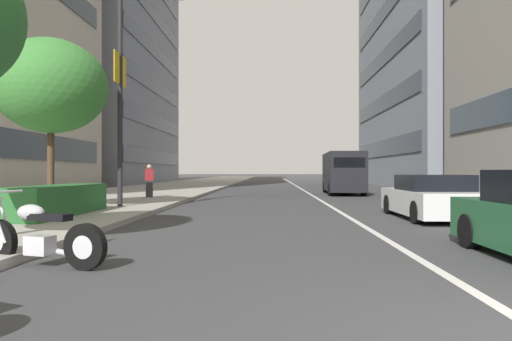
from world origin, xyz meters
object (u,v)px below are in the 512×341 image
at_px(street_lamp_with_banners, 131,75).
at_px(street_tree_mid_sidewalk, 51,86).
at_px(delivery_van_ahead, 343,172).
at_px(car_approaching_light, 431,198).
at_px(motorcycle_far_end_row, 39,238).
at_px(pedestrian_on_plaza, 149,181).

height_order(street_lamp_with_banners, street_tree_mid_sidewalk, street_lamp_with_banners).
distance_m(delivery_van_ahead, street_lamp_with_banners, 15.53).
xyz_separation_m(car_approaching_light, delivery_van_ahead, (14.42, 0.37, 0.74)).
bearing_deg(delivery_van_ahead, car_approaching_light, -176.32).
distance_m(car_approaching_light, street_lamp_with_banners, 10.89).
bearing_deg(motorcycle_far_end_row, street_lamp_with_banners, -64.35).
bearing_deg(delivery_van_ahead, pedestrian_on_plaza, 124.24).
height_order(car_approaching_light, street_tree_mid_sidewalk, street_tree_mid_sidewalk).
relative_size(car_approaching_light, delivery_van_ahead, 0.71).
bearing_deg(car_approaching_light, delivery_van_ahead, 1.48).
xyz_separation_m(delivery_van_ahead, pedestrian_on_plaza, (-6.36, 10.16, -0.41)).
distance_m(street_tree_mid_sidewalk, pedestrian_on_plaza, 7.76).
relative_size(car_approaching_light, street_tree_mid_sidewalk, 0.79).
distance_m(delivery_van_ahead, pedestrian_on_plaza, 11.99).
distance_m(motorcycle_far_end_row, car_approaching_light, 10.79).
bearing_deg(street_lamp_with_banners, motorcycle_far_end_row, -170.63).
bearing_deg(pedestrian_on_plaza, delivery_van_ahead, 104.36).
bearing_deg(delivery_van_ahead, street_tree_mid_sidewalk, 141.04).
xyz_separation_m(car_approaching_light, street_lamp_with_banners, (2.52, 9.72, 4.23)).
bearing_deg(pedestrian_on_plaza, motorcycle_far_end_row, -8.67).
relative_size(motorcycle_far_end_row, street_lamp_with_banners, 0.29).
relative_size(motorcycle_far_end_row, street_tree_mid_sidewalk, 0.39).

